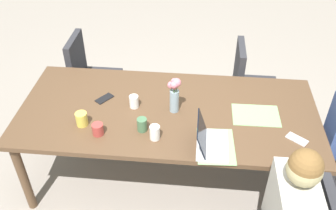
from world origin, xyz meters
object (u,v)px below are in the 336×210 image
coffee_mug_far_left (98,129)px  phone_silver (297,139)px  chair_near_left_far (90,74)px  flower_vase (174,93)px  laptop_far_left_mid (209,141)px  chair_near_right_near (249,83)px  coffee_mug_centre_right (134,102)px  dining_table (168,116)px  coffee_mug_near_right (155,132)px  coffee_mug_near_left (142,125)px  coffee_mug_centre_left (82,119)px  phone_black (105,99)px

coffee_mug_far_left → phone_silver: coffee_mug_far_left is taller
chair_near_left_far → flower_vase: 1.31m
laptop_far_left_mid → chair_near_right_near: bearing=-108.6°
coffee_mug_centre_right → phone_silver: bearing=167.9°
phone_silver → dining_table: bearing=-156.8°
flower_vase → coffee_mug_near_right: size_ratio=2.84×
laptop_far_left_mid → phone_silver: 0.64m
dining_table → chair_near_left_far: (0.88, -0.81, -0.19)m
chair_near_right_near → coffee_mug_near_left: chair_near_right_near is taller
flower_vase → coffee_mug_centre_left: bearing=18.5°
chair_near_left_far → coffee_mug_far_left: (-0.40, 1.14, 0.30)m
phone_silver → chair_near_right_near: bearing=139.8°
laptop_far_left_mid → coffee_mug_far_left: laptop_far_left_mid is taller
flower_vase → phone_silver: 0.95m
chair_near_left_far → laptop_far_left_mid: (-1.21, 1.18, 0.30)m
coffee_mug_centre_left → phone_silver: (-1.57, 0.01, -0.05)m
phone_black → coffee_mug_near_right: bearing=84.9°
laptop_far_left_mid → coffee_mug_centre_left: 0.96m
dining_table → coffee_mug_near_left: coffee_mug_near_left is taller
coffee_mug_centre_left → coffee_mug_centre_right: coffee_mug_centre_left is taller
chair_near_left_far → coffee_mug_centre_right: bearing=127.5°
coffee_mug_near_left → coffee_mug_far_left: 0.32m
coffee_mug_centre_left → coffee_mug_near_right: bearing=170.3°
flower_vase → coffee_mug_far_left: (0.53, 0.31, -0.13)m
coffee_mug_centre_right → coffee_mug_far_left: size_ratio=1.15×
phone_silver → coffee_mug_far_left: bearing=-139.3°
coffee_mug_near_left → coffee_mug_near_right: bearing=142.9°
chair_near_right_near → dining_table: bearing=48.4°
coffee_mug_far_left → laptop_far_left_mid: bearing=176.5°
dining_table → phone_silver: (-0.95, 0.24, 0.07)m
flower_vase → coffee_mug_centre_right: flower_vase is taller
flower_vase → coffee_mug_near_left: flower_vase is taller
dining_table → coffee_mug_near_left: size_ratio=22.53×
chair_near_left_far → coffee_mug_far_left: chair_near_left_far is taller
chair_near_left_far → coffee_mug_near_left: bearing=123.9°
dining_table → coffee_mug_near_right: (0.06, 0.33, 0.12)m
coffee_mug_near_right → coffee_mug_centre_left: 0.57m
flower_vase → laptop_far_left_mid: 0.47m
chair_near_right_near → flower_vase: bearing=50.7°
coffee_mug_near_right → dining_table: bearing=-100.7°
flower_vase → coffee_mug_centre_right: (0.32, -0.03, -0.12)m
flower_vase → coffee_mug_near_right: 0.36m
phone_black → coffee_mug_far_left: bearing=44.2°
dining_table → coffee_mug_near_right: coffee_mug_near_right is taller
laptop_far_left_mid → coffee_mug_near_left: size_ratio=3.08×
chair_near_right_near → phone_black: (1.25, 0.72, 0.26)m
flower_vase → laptop_far_left_mid: (-0.28, 0.36, -0.13)m
chair_near_right_near → coffee_mug_far_left: size_ratio=10.17×
flower_vase → phone_silver: bearing=165.3°
chair_near_left_far → laptop_far_left_mid: laptop_far_left_mid is taller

